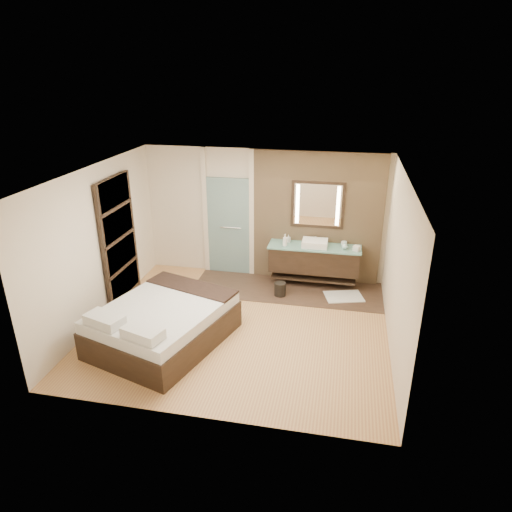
% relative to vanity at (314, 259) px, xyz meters
% --- Properties ---
extents(floor, '(5.00, 5.00, 0.00)m').
position_rel_vanity_xyz_m(floor, '(-1.10, -1.92, -0.58)').
color(floor, '#A96D47').
rests_on(floor, ground).
extents(tile_strip, '(3.80, 1.30, 0.01)m').
position_rel_vanity_xyz_m(tile_strip, '(-0.50, -0.32, -0.57)').
color(tile_strip, '#36281D').
rests_on(tile_strip, floor).
extents(stone_wall, '(2.60, 0.08, 2.70)m').
position_rel_vanity_xyz_m(stone_wall, '(0.00, 0.29, 0.77)').
color(stone_wall, tan).
rests_on(stone_wall, floor).
extents(vanity, '(1.85, 0.55, 0.88)m').
position_rel_vanity_xyz_m(vanity, '(0.00, 0.00, 0.00)').
color(vanity, black).
rests_on(vanity, stone_wall).
extents(mirror_unit, '(1.06, 0.04, 0.96)m').
position_rel_vanity_xyz_m(mirror_unit, '(0.00, 0.24, 1.07)').
color(mirror_unit, black).
rests_on(mirror_unit, stone_wall).
extents(frosted_door, '(1.10, 0.12, 2.70)m').
position_rel_vanity_xyz_m(frosted_door, '(-1.85, 0.28, 0.56)').
color(frosted_door, '#AEDCDB').
rests_on(frosted_door, floor).
extents(shoji_partition, '(0.06, 1.20, 2.40)m').
position_rel_vanity_xyz_m(shoji_partition, '(-3.53, -1.32, 0.63)').
color(shoji_partition, black).
rests_on(shoji_partition, floor).
extents(bed, '(2.25, 2.53, 0.82)m').
position_rel_vanity_xyz_m(bed, '(-2.22, -2.60, -0.24)').
color(bed, black).
rests_on(bed, floor).
extents(bath_mat, '(0.83, 0.68, 0.02)m').
position_rel_vanity_xyz_m(bath_mat, '(0.64, -0.45, -0.56)').
color(bath_mat, silver).
rests_on(bath_mat, floor).
extents(waste_bin, '(0.27, 0.27, 0.28)m').
position_rel_vanity_xyz_m(waste_bin, '(-0.60, -0.62, -0.44)').
color(waste_bin, black).
rests_on(waste_bin, floor).
extents(tissue_box, '(0.16, 0.16, 0.10)m').
position_rel_vanity_xyz_m(tissue_box, '(0.82, -0.09, 0.33)').
color(tissue_box, silver).
rests_on(tissue_box, vanity).
extents(soap_bottle_a, '(0.11, 0.11, 0.25)m').
position_rel_vanity_xyz_m(soap_bottle_a, '(-0.59, -0.11, 0.41)').
color(soap_bottle_a, silver).
rests_on(soap_bottle_a, vanity).
extents(soap_bottle_b, '(0.08, 0.09, 0.15)m').
position_rel_vanity_xyz_m(soap_bottle_b, '(-0.55, 0.12, 0.36)').
color(soap_bottle_b, '#B2B2B2').
rests_on(soap_bottle_b, vanity).
extents(soap_bottle_c, '(0.13, 0.13, 0.15)m').
position_rel_vanity_xyz_m(soap_bottle_c, '(0.59, -0.04, 0.36)').
color(soap_bottle_c, '#A8D4D4').
rests_on(soap_bottle_c, vanity).
extents(cup, '(0.16, 0.16, 0.09)m').
position_rel_vanity_xyz_m(cup, '(0.57, 0.13, 0.33)').
color(cup, white).
rests_on(cup, vanity).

